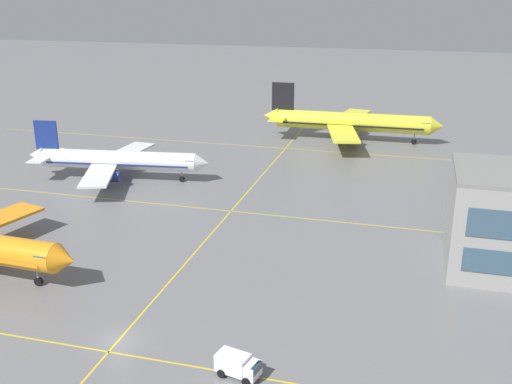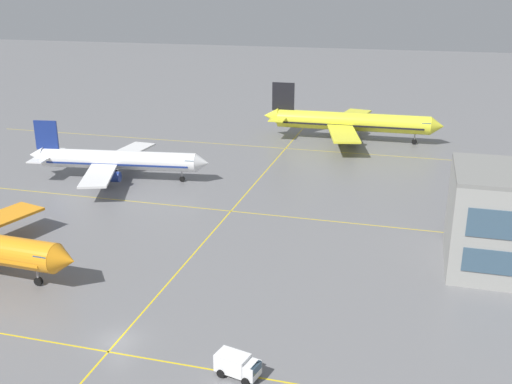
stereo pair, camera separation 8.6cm
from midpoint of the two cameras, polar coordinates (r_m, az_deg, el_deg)
ground_plane at (r=63.55m, az=-13.09°, el=-13.75°), size 600.00×600.00×0.00m
airliner_second_row at (r=112.21m, az=-13.24°, el=3.00°), size 34.36×29.38×10.69m
airliner_third_row at (r=138.86m, az=9.03°, el=6.67°), size 41.11×35.54×12.81m
taxiway_markings at (r=94.73m, az=-2.40°, el=-1.85°), size 143.67×131.56×0.01m
service_truck_red_van at (r=56.67m, az=-1.72°, el=-16.27°), size 4.42×2.89×2.10m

